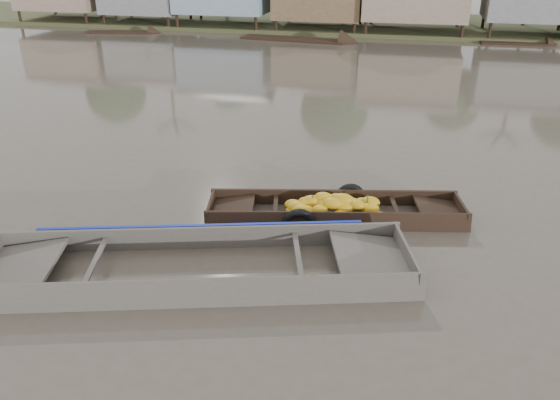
# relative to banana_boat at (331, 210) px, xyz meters

# --- Properties ---
(ground) EXTENTS (120.00, 120.00, 0.00)m
(ground) POSITION_rel_banana_boat_xyz_m (-1.02, -1.94, -0.17)
(ground) COLOR #524A3E
(ground) RESTS_ON ground
(banana_boat) EXTENTS (5.99, 2.56, 0.81)m
(banana_boat) POSITION_rel_banana_boat_xyz_m (0.00, 0.00, 0.00)
(banana_boat) COLOR black
(banana_boat) RESTS_ON ground
(viewer_boat) EXTENTS (8.42, 4.29, 0.66)m
(viewer_boat) POSITION_rel_banana_boat_xyz_m (-2.11, -2.91, -0.10)
(viewer_boat) COLOR #49443E
(viewer_boat) RESTS_ON ground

